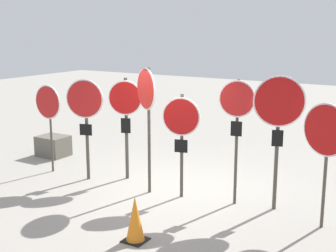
# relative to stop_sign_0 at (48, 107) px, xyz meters

# --- Properties ---
(ground_plane) EXTENTS (40.00, 40.00, 0.00)m
(ground_plane) POSITION_rel_stop_sign_0_xyz_m (3.09, 0.22, -1.54)
(ground_plane) COLOR gray
(stop_sign_0) EXTENTS (0.78, 0.12, 2.04)m
(stop_sign_0) POSITION_rel_stop_sign_0_xyz_m (0.00, 0.00, 0.00)
(stop_sign_0) COLOR #474238
(stop_sign_0) RESTS_ON ground
(stop_sign_1) EXTENTS (0.81, 0.29, 2.23)m
(stop_sign_1) POSITION_rel_stop_sign_0_xyz_m (1.10, -0.00, 0.05)
(stop_sign_1) COLOR #474238
(stop_sign_1) RESTS_ON ground
(stop_sign_2) EXTENTS (0.71, 0.31, 2.25)m
(stop_sign_2) POSITION_rel_stop_sign_0_xyz_m (1.82, 0.49, 0.04)
(stop_sign_2) COLOR #474238
(stop_sign_2) RESTS_ON ground
(stop_sign_3) EXTENTS (0.70, 0.47, 2.55)m
(stop_sign_3) POSITION_rel_stop_sign_0_xyz_m (2.70, -0.01, 0.39)
(stop_sign_3) COLOR #474238
(stop_sign_3) RESTS_ON ground
(stop_sign_4) EXTENTS (0.73, 0.22, 2.07)m
(stop_sign_4) POSITION_rel_stop_sign_0_xyz_m (3.42, 0.10, -0.08)
(stop_sign_4) COLOR #474238
(stop_sign_4) RESTS_ON ground
(stop_sign_5) EXTENTS (0.68, 0.17, 2.39)m
(stop_sign_5) POSITION_rel_stop_sign_0_xyz_m (4.47, 0.32, 0.25)
(stop_sign_5) COLOR #474238
(stop_sign_5) RESTS_ON ground
(stop_sign_6) EXTENTS (0.87, 0.34, 2.50)m
(stop_sign_6) POSITION_rel_stop_sign_0_xyz_m (5.22, 0.44, 0.28)
(stop_sign_6) COLOR #474238
(stop_sign_6) RESTS_ON ground
(stop_sign_7) EXTENTS (0.82, 0.38, 2.13)m
(stop_sign_7) POSITION_rel_stop_sign_0_xyz_m (6.13, 0.07, 0.04)
(stop_sign_7) COLOR #474238
(stop_sign_7) RESTS_ON ground
(traffic_cone_0) EXTENTS (0.36, 0.36, 0.74)m
(traffic_cone_0) POSITION_rel_stop_sign_0_xyz_m (3.76, -1.94, -1.18)
(traffic_cone_0) COLOR black
(traffic_cone_0) RESTS_ON ground
(storage_crate) EXTENTS (0.76, 0.62, 0.53)m
(storage_crate) POSITION_rel_stop_sign_0_xyz_m (-0.95, 1.04, -1.28)
(storage_crate) COLOR #605B51
(storage_crate) RESTS_ON ground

